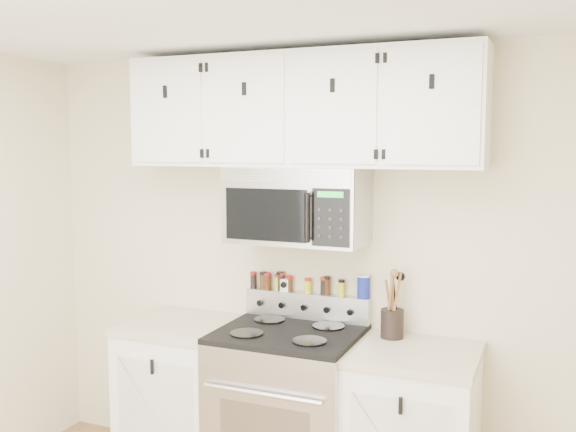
# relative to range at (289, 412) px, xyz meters

# --- Properties ---
(back_wall) EXTENTS (3.50, 0.01, 2.50)m
(back_wall) POSITION_rel_range_xyz_m (0.00, 0.32, 0.76)
(back_wall) COLOR beige
(back_wall) RESTS_ON floor
(range) EXTENTS (0.76, 0.65, 1.10)m
(range) POSITION_rel_range_xyz_m (0.00, 0.00, 0.00)
(range) COLOR #B7B7BA
(range) RESTS_ON floor
(base_cabinet_left) EXTENTS (0.64, 0.62, 0.92)m
(base_cabinet_left) POSITION_rel_range_xyz_m (-0.69, 0.02, -0.03)
(base_cabinet_left) COLOR white
(base_cabinet_left) RESTS_ON floor
(microwave) EXTENTS (0.76, 0.44, 0.42)m
(microwave) POSITION_rel_range_xyz_m (0.00, 0.13, 1.14)
(microwave) COLOR #9E9EA3
(microwave) RESTS_ON back_wall
(upper_cabinets) EXTENTS (2.00, 0.35, 0.62)m
(upper_cabinets) POSITION_rel_range_xyz_m (-0.00, 0.15, 1.66)
(upper_cabinets) COLOR white
(upper_cabinets) RESTS_ON back_wall
(utensil_crock) EXTENTS (0.12, 0.12, 0.36)m
(utensil_crock) POSITION_rel_range_xyz_m (0.53, 0.19, 0.52)
(utensil_crock) COLOR black
(utensil_crock) RESTS_ON base_cabinet_right
(kitchen_timer) EXTENTS (0.08, 0.07, 0.07)m
(kitchen_timer) POSITION_rel_range_xyz_m (-0.14, 0.28, 0.65)
(kitchen_timer) COLOR white
(kitchen_timer) RESTS_ON range
(salt_canister) EXTENTS (0.07, 0.07, 0.13)m
(salt_canister) POSITION_rel_range_xyz_m (0.34, 0.28, 0.68)
(salt_canister) COLOR navy
(salt_canister) RESTS_ON range
(spice_jar_0) EXTENTS (0.04, 0.04, 0.10)m
(spice_jar_0) POSITION_rel_range_xyz_m (-0.35, 0.28, 0.66)
(spice_jar_0) COLOR black
(spice_jar_0) RESTS_ON range
(spice_jar_1) EXTENTS (0.04, 0.04, 0.10)m
(spice_jar_1) POSITION_rel_range_xyz_m (-0.28, 0.28, 0.67)
(spice_jar_1) COLOR #442C10
(spice_jar_1) RESTS_ON range
(spice_jar_2) EXTENTS (0.05, 0.05, 0.10)m
(spice_jar_2) POSITION_rel_range_xyz_m (-0.26, 0.28, 0.66)
(spice_jar_2) COLOR #452310
(spice_jar_2) RESTS_ON range
(spice_jar_3) EXTENTS (0.04, 0.04, 0.10)m
(spice_jar_3) POSITION_rel_range_xyz_m (-0.18, 0.28, 0.66)
(spice_jar_3) COLOR gold
(spice_jar_3) RESTS_ON range
(spice_jar_4) EXTENTS (0.05, 0.05, 0.11)m
(spice_jar_4) POSITION_rel_range_xyz_m (-0.17, 0.28, 0.67)
(spice_jar_4) COLOR black
(spice_jar_4) RESTS_ON range
(spice_jar_5) EXTENTS (0.04, 0.04, 0.11)m
(spice_jar_5) POSITION_rel_range_xyz_m (-0.16, 0.28, 0.67)
(spice_jar_5) COLOR black
(spice_jar_5) RESTS_ON range
(spice_jar_6) EXTENTS (0.04, 0.04, 0.09)m
(spice_jar_6) POSITION_rel_range_xyz_m (-0.11, 0.28, 0.66)
(spice_jar_6) COLOR #3F230F
(spice_jar_6) RESTS_ON range
(spice_jar_7) EXTENTS (0.04, 0.04, 0.09)m
(spice_jar_7) POSITION_rel_range_xyz_m (0.00, 0.28, 0.66)
(spice_jar_7) COLOR gold
(spice_jar_7) RESTS_ON range
(spice_jar_8) EXTENTS (0.04, 0.04, 0.10)m
(spice_jar_8) POSITION_rel_range_xyz_m (0.10, 0.28, 0.67)
(spice_jar_8) COLOR black
(spice_jar_8) RESTS_ON range
(spice_jar_9) EXTENTS (0.04, 0.04, 0.11)m
(spice_jar_9) POSITION_rel_range_xyz_m (0.12, 0.28, 0.67)
(spice_jar_9) COLOR #421F0F
(spice_jar_9) RESTS_ON range
(spice_jar_10) EXTENTS (0.04, 0.04, 0.10)m
(spice_jar_10) POSITION_rel_range_xyz_m (0.21, 0.28, 0.66)
(spice_jar_10) COLOR gold
(spice_jar_10) RESTS_ON range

